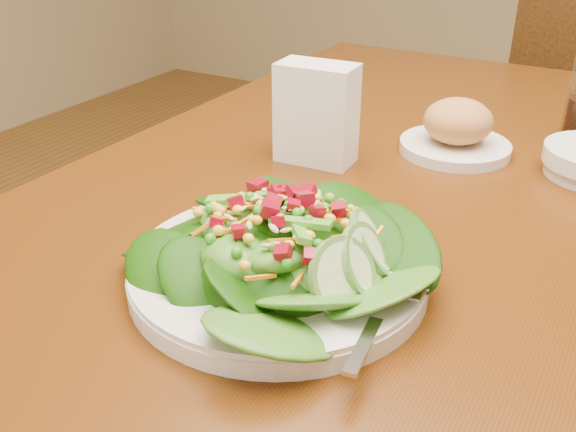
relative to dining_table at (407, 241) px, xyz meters
The scene contains 4 objects.
dining_table is the anchor object (origin of this frame).
salad_plate 0.34m from the dining_table, 93.80° to the right, with size 0.31×0.30×0.09m.
bread_plate 0.18m from the dining_table, 80.10° to the left, with size 0.16×0.16×0.08m.
napkin_holder 0.23m from the dining_table, behind, with size 0.11×0.07×0.14m.
Camera 1 is at (0.25, -0.79, 1.12)m, focal length 40.00 mm.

